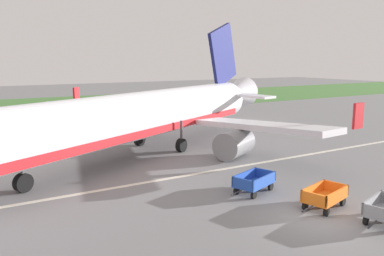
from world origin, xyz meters
name	(u,v)px	position (x,y,z in m)	size (l,w,h in m)	color
ground_plane	(317,218)	(0.00, 0.00, 0.00)	(220.00, 220.00, 0.00)	slate
grass_strip	(62,105)	(0.00, 54.50, 0.03)	(220.00, 28.00, 0.06)	#477A38
apron_stripe	(211,171)	(0.00, 9.20, 0.01)	(120.00, 0.36, 0.01)	silver
airplane	(148,115)	(-1.31, 16.48, 3.05)	(34.95, 28.89, 11.34)	silver
baggage_cart_second_in_row	(325,196)	(1.36, 0.77, 0.60)	(3.62, 2.01, 1.07)	orange
baggage_cart_third_in_row	(254,182)	(-0.21, 4.46, 0.60)	(3.59, 2.15, 1.07)	#234CB2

